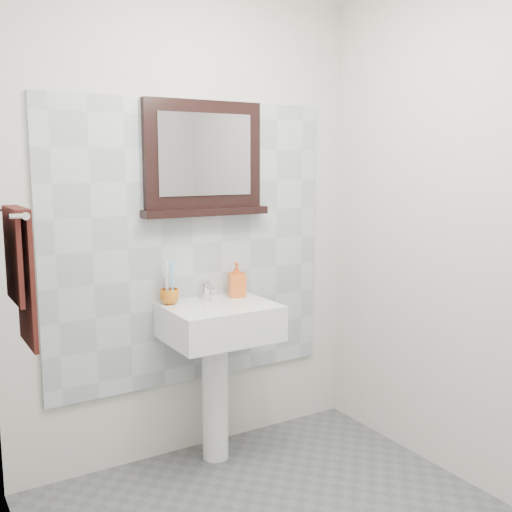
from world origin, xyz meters
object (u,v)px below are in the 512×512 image
(toothbrush_cup, at_px, (169,296))
(soap_dispenser, at_px, (237,279))
(pedestal_sink, at_px, (219,338))
(framed_mirror, at_px, (204,161))
(hand_towel, at_px, (20,266))

(toothbrush_cup, xyz_separation_m, soap_dispenser, (0.38, -0.02, 0.06))
(pedestal_sink, relative_size, soap_dispenser, 5.05)
(pedestal_sink, xyz_separation_m, framed_mirror, (0.02, 0.19, 0.91))
(soap_dispenser, bearing_deg, hand_towel, -148.79)
(pedestal_sink, xyz_separation_m, hand_towel, (-0.98, -0.22, 0.50))
(toothbrush_cup, bearing_deg, hand_towel, -155.50)
(framed_mirror, relative_size, hand_towel, 1.28)
(framed_mirror, bearing_deg, hand_towel, -157.79)
(toothbrush_cup, height_order, framed_mirror, framed_mirror)
(soap_dispenser, distance_m, framed_mirror, 0.65)
(pedestal_sink, relative_size, hand_towel, 1.75)
(soap_dispenser, distance_m, hand_towel, 1.22)
(pedestal_sink, bearing_deg, hand_towel, -167.22)
(toothbrush_cup, relative_size, framed_mirror, 0.14)
(pedestal_sink, distance_m, soap_dispenser, 0.34)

